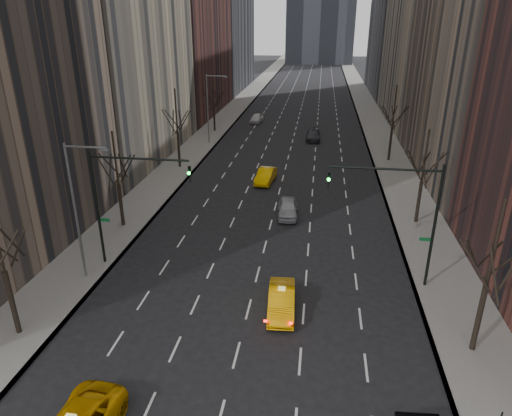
% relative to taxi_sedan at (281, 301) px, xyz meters
% --- Properties ---
extents(sidewalk_left, '(4.50, 320.00, 0.15)m').
position_rel_taxi_sedan_xyz_m(sidewalk_left, '(-14.19, 61.91, -0.64)').
color(sidewalk_left, slate).
rests_on(sidewalk_left, ground).
extents(sidewalk_right, '(4.50, 320.00, 0.15)m').
position_rel_taxi_sedan_xyz_m(sidewalk_right, '(10.31, 61.91, -0.64)').
color(sidewalk_right, slate).
rests_on(sidewalk_right, ground).
extents(tree_lw_a, '(3.36, 3.50, 8.28)m').
position_rel_taxi_sedan_xyz_m(tree_lw_a, '(-13.94, -4.09, 3.16)').
color(tree_lw_a, black).
rests_on(tree_lw_a, ground).
extents(tree_lw_b, '(3.36, 3.50, 7.82)m').
position_rel_taxi_sedan_xyz_m(tree_lw_b, '(-13.94, 9.91, 3.01)').
color(tree_lw_b, black).
rests_on(tree_lw_b, ground).
extents(tree_lw_c, '(3.36, 3.50, 8.74)m').
position_rel_taxi_sedan_xyz_m(tree_lw_c, '(-13.94, 25.91, 3.32)').
color(tree_lw_c, black).
rests_on(tree_lw_c, ground).
extents(tree_lw_d, '(3.36, 3.50, 7.36)m').
position_rel_taxi_sedan_xyz_m(tree_lw_d, '(-13.94, 43.91, 2.85)').
color(tree_lw_d, black).
rests_on(tree_lw_d, ground).
extents(tree_rw_a, '(3.36, 3.50, 8.28)m').
position_rel_taxi_sedan_xyz_m(tree_rw_a, '(10.06, -2.09, 3.16)').
color(tree_rw_a, black).
rests_on(tree_rw_a, ground).
extents(tree_rw_b, '(3.36, 3.50, 7.82)m').
position_rel_taxi_sedan_xyz_m(tree_rw_b, '(10.06, 13.91, 3.01)').
color(tree_rw_b, black).
rests_on(tree_rw_b, ground).
extents(tree_rw_c, '(3.36, 3.50, 8.74)m').
position_rel_taxi_sedan_xyz_m(tree_rw_c, '(10.06, 31.91, 3.32)').
color(tree_rw_c, black).
rests_on(tree_rw_c, ground).
extents(traffic_mast_left, '(6.69, 0.39, 8.00)m').
position_rel_taxi_sedan_xyz_m(traffic_mast_left, '(-11.05, 3.90, 4.77)').
color(traffic_mast_left, black).
rests_on(traffic_mast_left, ground).
extents(traffic_mast_right, '(6.69, 0.39, 8.00)m').
position_rel_taxi_sedan_xyz_m(traffic_mast_right, '(7.17, 3.90, 4.77)').
color(traffic_mast_right, black).
rests_on(traffic_mast_right, ground).
extents(streetlight_near, '(2.83, 0.22, 9.00)m').
position_rel_taxi_sedan_xyz_m(streetlight_near, '(-12.78, 1.91, 4.91)').
color(streetlight_near, slate).
rests_on(streetlight_near, ground).
extents(streetlight_far, '(2.83, 0.22, 9.00)m').
position_rel_taxi_sedan_xyz_m(streetlight_far, '(-12.78, 36.91, 4.91)').
color(streetlight_far, slate).
rests_on(streetlight_far, ground).
extents(taxi_sedan, '(1.77, 4.41, 1.43)m').
position_rel_taxi_sedan_xyz_m(taxi_sedan, '(0.00, 0.00, 0.00)').
color(taxi_sedan, '#FFAB05').
rests_on(taxi_sedan, ground).
extents(silver_sedan_ahead, '(1.93, 4.26, 1.42)m').
position_rel_taxi_sedan_xyz_m(silver_sedan_ahead, '(-0.67, 13.95, -0.00)').
color(silver_sedan_ahead, '#A6A9AE').
rests_on(silver_sedan_ahead, ground).
extents(far_taxi, '(2.03, 4.56, 1.46)m').
position_rel_taxi_sedan_xyz_m(far_taxi, '(-3.60, 22.32, 0.02)').
color(far_taxi, '#FFBB05').
rests_on(far_taxi, ground).
extents(far_suv_grey, '(2.06, 4.85, 1.39)m').
position_rel_taxi_sedan_xyz_m(far_suv_grey, '(0.86, 40.87, -0.02)').
color(far_suv_grey, '#2E2E33').
rests_on(far_suv_grey, ground).
extents(far_car_white, '(2.00, 4.26, 1.41)m').
position_rel_taxi_sedan_xyz_m(far_car_white, '(-8.55, 51.11, -0.01)').
color(far_car_white, silver).
rests_on(far_car_white, ground).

